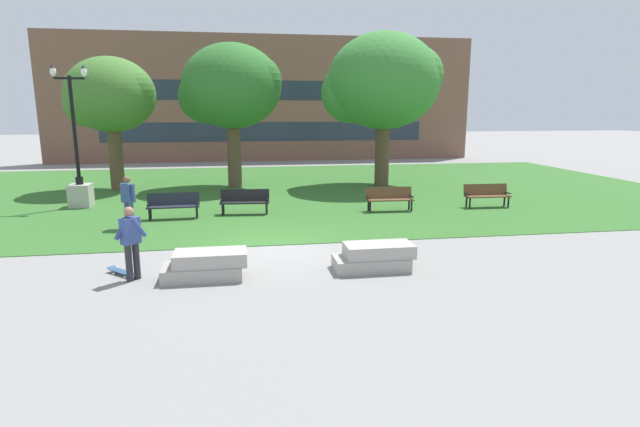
# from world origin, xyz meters

# --- Properties ---
(ground_plane) EXTENTS (140.00, 140.00, 0.00)m
(ground_plane) POSITION_xyz_m (0.00, 0.00, 0.00)
(ground_plane) COLOR gray
(grass_lawn) EXTENTS (40.00, 20.00, 0.02)m
(grass_lawn) POSITION_xyz_m (0.00, 10.00, 0.01)
(grass_lawn) COLOR #336628
(grass_lawn) RESTS_ON ground
(concrete_block_center) EXTENTS (1.92, 0.90, 0.64)m
(concrete_block_center) POSITION_xyz_m (-1.71, -2.54, 0.31)
(concrete_block_center) COLOR #9E9991
(concrete_block_center) RESTS_ON ground
(concrete_block_left) EXTENTS (1.92, 0.90, 0.64)m
(concrete_block_left) POSITION_xyz_m (2.29, -2.53, 0.31)
(concrete_block_left) COLOR #9E9991
(concrete_block_left) RESTS_ON ground
(person_skateboarder) EXTENTS (0.69, 0.46, 1.71)m
(person_skateboarder) POSITION_xyz_m (-3.35, -2.40, 0.97)
(person_skateboarder) COLOR #28282D
(person_skateboarder) RESTS_ON ground
(skateboard) EXTENTS (0.88, 0.85, 0.14)m
(skateboard) POSITION_xyz_m (-3.66, -2.03, 0.09)
(skateboard) COLOR #2D4C75
(skateboard) RESTS_ON ground
(park_bench_near_left) EXTENTS (1.81, 0.58, 0.90)m
(park_bench_near_left) POSITION_xyz_m (8.78, 4.40, 0.54)
(park_bench_near_left) COLOR brown
(park_bench_near_left) RESTS_ON grass_lawn
(park_bench_near_right) EXTENTS (1.82, 0.61, 0.90)m
(park_bench_near_right) POSITION_xyz_m (4.74, 4.27, 0.54)
(park_bench_near_right) COLOR brown
(park_bench_near_right) RESTS_ON grass_lawn
(park_bench_far_left) EXTENTS (1.82, 0.61, 0.90)m
(park_bench_far_left) POSITION_xyz_m (-3.24, 4.18, 0.54)
(park_bench_far_left) COLOR #1E232D
(park_bench_far_left) RESTS_ON grass_lawn
(park_bench_far_right) EXTENTS (1.84, 0.68, 0.90)m
(park_bench_far_right) POSITION_xyz_m (-0.72, 4.57, 0.54)
(park_bench_far_right) COLOR black
(park_bench_far_right) RESTS_ON grass_lawn
(lamp_post_center) EXTENTS (1.32, 0.80, 5.46)m
(lamp_post_center) POSITION_xyz_m (-7.15, 7.01, 1.12)
(lamp_post_center) COLOR #ADA89E
(lamp_post_center) RESTS_ON grass_lawn
(tree_far_left) EXTENTS (5.77, 5.49, 7.51)m
(tree_far_left) POSITION_xyz_m (6.17, 10.59, 5.11)
(tree_far_left) COLOR brown
(tree_far_left) RESTS_ON grass_lawn
(tree_far_right) EXTENTS (4.28, 4.08, 6.21)m
(tree_far_right) POSITION_xyz_m (-6.76, 11.33, 4.42)
(tree_far_right) COLOR brown
(tree_far_right) RESTS_ON grass_lawn
(tree_near_right) EXTENTS (4.99, 4.75, 6.92)m
(tree_near_right) POSITION_xyz_m (-1.18, 11.28, 4.84)
(tree_near_right) COLOR brown
(tree_near_right) RESTS_ON grass_lawn
(person_bystander_near_lawn) EXTENTS (0.59, 0.51, 1.71)m
(person_bystander_near_lawn) POSITION_xyz_m (-4.47, 2.86, 0.98)
(person_bystander_near_lawn) COLOR #384C7A
(person_bystander_near_lawn) RESTS_ON grass_lawn
(building_facade_distant) EXTENTS (31.65, 1.03, 9.17)m
(building_facade_distant) POSITION_xyz_m (1.22, 24.50, 4.58)
(building_facade_distant) COLOR brown
(building_facade_distant) RESTS_ON ground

